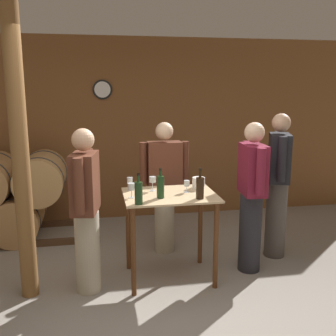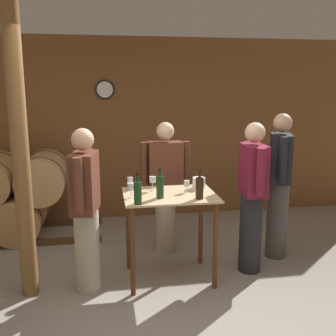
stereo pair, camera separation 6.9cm
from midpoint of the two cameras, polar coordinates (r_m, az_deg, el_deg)
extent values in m
plane|color=gray|center=(3.73, -0.12, -20.40)|extent=(14.00, 14.00, 0.00)
cube|color=brown|center=(5.96, -4.97, 5.56)|extent=(8.40, 0.05, 2.70)
cylinder|color=black|center=(5.86, -9.84, 11.15)|extent=(0.28, 0.03, 0.28)
cylinder|color=white|center=(5.85, -9.84, 11.15)|extent=(0.23, 0.01, 0.23)
cube|color=#4C331E|center=(6.10, -23.27, -7.85)|extent=(2.73, 0.06, 0.08)
cylinder|color=#AD7F4C|center=(5.62, -21.10, -6.49)|extent=(0.61, 0.90, 0.61)
cylinder|color=#38383D|center=(5.37, -21.61, -7.37)|extent=(0.62, 0.03, 0.62)
cylinder|color=#38383D|center=(5.88, -20.63, -5.69)|extent=(0.62, 0.03, 0.62)
cylinder|color=tan|center=(5.44, -18.21, -1.26)|extent=(0.61, 0.90, 0.61)
cylinder|color=#38383D|center=(5.18, -18.59, -1.91)|extent=(0.62, 0.03, 0.62)
cylinder|color=#38383D|center=(5.70, -17.86, -0.66)|extent=(0.62, 0.03, 0.62)
cube|color=#D1B284|center=(3.99, -0.23, -3.94)|extent=(0.93, 0.71, 0.02)
cylinder|color=#593319|center=(3.82, -5.58, -12.02)|extent=(0.05, 0.05, 0.90)
cylinder|color=#593319|center=(3.97, 6.46, -11.14)|extent=(0.05, 0.05, 0.90)
cylinder|color=#593319|center=(4.37, -6.26, -8.95)|extent=(0.05, 0.05, 0.90)
cylinder|color=#593319|center=(4.49, 4.27, -8.31)|extent=(0.05, 0.05, 0.90)
cylinder|color=brown|center=(3.81, -21.12, 1.36)|extent=(0.16, 0.16, 2.70)
cylinder|color=#193819|center=(3.64, -4.83, -3.67)|extent=(0.07, 0.07, 0.21)
cylinder|color=#193819|center=(3.60, -4.87, -1.43)|extent=(0.02, 0.02, 0.08)
cylinder|color=black|center=(3.60, -4.88, -0.96)|extent=(0.03, 0.03, 0.02)
cylinder|color=#193819|center=(3.83, -1.57, -2.78)|extent=(0.07, 0.07, 0.22)
cylinder|color=#193819|center=(3.79, -1.58, -0.61)|extent=(0.02, 0.02, 0.08)
cylinder|color=black|center=(3.79, -1.59, -0.17)|extent=(0.03, 0.03, 0.02)
cylinder|color=black|center=(3.81, 4.14, -2.95)|extent=(0.08, 0.08, 0.21)
cylinder|color=black|center=(3.78, 4.18, -0.72)|extent=(0.02, 0.02, 0.10)
cylinder|color=black|center=(3.77, 4.18, -0.15)|extent=(0.03, 0.03, 0.02)
cylinder|color=silver|center=(3.88, -5.81, -4.28)|extent=(0.06, 0.06, 0.00)
cylinder|color=silver|center=(3.87, -5.83, -3.71)|extent=(0.01, 0.01, 0.08)
cylinder|color=silver|center=(3.85, -5.85, -2.69)|extent=(0.07, 0.07, 0.07)
cylinder|color=silver|center=(4.16, -6.02, -3.20)|extent=(0.06, 0.06, 0.00)
cylinder|color=silver|center=(4.15, -6.03, -2.73)|extent=(0.01, 0.01, 0.07)
cylinder|color=silver|center=(4.13, -6.05, -1.81)|extent=(0.06, 0.06, 0.07)
cylinder|color=silver|center=(4.12, -2.74, -3.30)|extent=(0.06, 0.06, 0.00)
cylinder|color=silver|center=(4.11, -2.74, -2.67)|extent=(0.01, 0.01, 0.09)
cylinder|color=silver|center=(4.09, -2.75, -1.67)|extent=(0.07, 0.07, 0.06)
cylinder|color=silver|center=(4.06, 2.25, -3.51)|extent=(0.06, 0.06, 0.00)
cylinder|color=silver|center=(4.05, 2.25, -3.06)|extent=(0.01, 0.01, 0.06)
cylinder|color=silver|center=(4.04, 2.26, -2.23)|extent=(0.06, 0.06, 0.06)
cylinder|color=white|center=(4.22, 3.99, -2.15)|extent=(0.14, 0.14, 0.12)
cylinder|color=#232328|center=(4.40, 11.38, -9.13)|extent=(0.24, 0.24, 0.87)
cube|color=maroon|center=(4.21, 11.76, -0.20)|extent=(0.25, 0.42, 0.53)
sphere|color=beige|center=(4.15, 11.98, 5.08)|extent=(0.21, 0.21, 0.21)
cylinder|color=maroon|center=(4.44, 10.83, 0.80)|extent=(0.09, 0.09, 0.48)
cylinder|color=maroon|center=(3.97, 12.83, -0.57)|extent=(0.09, 0.09, 0.48)
cylinder|color=#4C4742|center=(4.83, 14.97, -7.12)|extent=(0.24, 0.24, 0.92)
cube|color=black|center=(4.65, 15.44, 1.45)|extent=(0.34, 0.45, 0.55)
sphere|color=tan|center=(4.60, 15.71, 6.34)|extent=(0.21, 0.21, 0.21)
cylinder|color=black|center=(4.89, 15.17, 2.28)|extent=(0.09, 0.09, 0.49)
cylinder|color=black|center=(4.40, 15.78, 1.23)|extent=(0.09, 0.09, 0.49)
cylinder|color=#B7AD93|center=(4.00, -12.05, -11.77)|extent=(0.24, 0.24, 0.82)
cube|color=#592D1E|center=(3.78, -12.50, -2.10)|extent=(0.29, 0.43, 0.56)
sphere|color=tan|center=(3.70, -12.77, 4.03)|extent=(0.21, 0.21, 0.21)
cylinder|color=#592D1E|center=(3.53, -13.35, -2.62)|extent=(0.09, 0.09, 0.51)
cylinder|color=#592D1E|center=(4.01, -11.79, -0.86)|extent=(0.09, 0.09, 0.51)
cylinder|color=#B7AD93|center=(4.82, -0.93, -7.41)|extent=(0.24, 0.24, 0.81)
cube|color=#592D1E|center=(4.64, -0.95, 0.50)|extent=(0.40, 0.22, 0.54)
sphere|color=beige|center=(4.58, -0.97, 5.37)|extent=(0.21, 0.21, 0.21)
cylinder|color=#592D1E|center=(4.68, 2.06, 0.94)|extent=(0.09, 0.09, 0.49)
cylinder|color=#592D1E|center=(4.60, -4.03, 0.72)|extent=(0.09, 0.09, 0.49)
camera|label=1|loc=(0.03, -90.49, -0.10)|focal=42.00mm
camera|label=2|loc=(0.03, 89.51, 0.10)|focal=42.00mm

